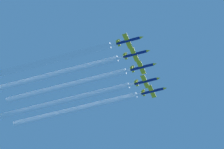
{
  "coord_description": "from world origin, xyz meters",
  "views": [
    {
      "loc": [
        191.74,
        54.39,
        2.68
      ],
      "look_at": [
        -0.37,
        -13.08,
        202.74
      ],
      "focal_mm": 107.15,
      "sensor_mm": 36.0,
      "label": 1
    }
  ],
  "objects_px": {
    "jet_far_left": "(154,91)",
    "jet_inner_left": "(147,81)",
    "jet_center": "(143,67)",
    "jet_far_right": "(129,40)",
    "jet_inner_right": "(136,54)"
  },
  "relations": [
    {
      "from": "jet_center",
      "to": "jet_inner_right",
      "type": "bearing_deg",
      "value": -2.53
    },
    {
      "from": "jet_inner_left",
      "to": "jet_center",
      "type": "height_order",
      "value": "jet_center"
    },
    {
      "from": "jet_center",
      "to": "jet_inner_left",
      "type": "bearing_deg",
      "value": -174.05
    },
    {
      "from": "jet_center",
      "to": "jet_far_right",
      "type": "xyz_separation_m",
      "value": [
        16.53,
        -0.63,
        -0.17
      ]
    },
    {
      "from": "jet_center",
      "to": "jet_far_right",
      "type": "bearing_deg",
      "value": -2.17
    },
    {
      "from": "jet_center",
      "to": "jet_inner_right",
      "type": "height_order",
      "value": "jet_center"
    },
    {
      "from": "jet_far_left",
      "to": "jet_inner_left",
      "type": "height_order",
      "value": "jet_far_left"
    },
    {
      "from": "jet_center",
      "to": "jet_far_right",
      "type": "relative_size",
      "value": 1.0
    },
    {
      "from": "jet_inner_right",
      "to": "jet_center",
      "type": "bearing_deg",
      "value": 177.47
    },
    {
      "from": "jet_far_left",
      "to": "jet_far_right",
      "type": "relative_size",
      "value": 1.0
    },
    {
      "from": "jet_far_left",
      "to": "jet_center",
      "type": "distance_m",
      "value": 15.8
    },
    {
      "from": "jet_inner_left",
      "to": "jet_inner_right",
      "type": "relative_size",
      "value": 1.0
    },
    {
      "from": "jet_inner_left",
      "to": "jet_center",
      "type": "relative_size",
      "value": 1.0
    },
    {
      "from": "jet_far_left",
      "to": "jet_far_right",
      "type": "bearing_deg",
      "value": -0.93
    },
    {
      "from": "jet_far_left",
      "to": "jet_inner_left",
      "type": "distance_m",
      "value": 7.57
    }
  ]
}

